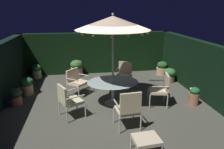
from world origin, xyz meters
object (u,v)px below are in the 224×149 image
patio_chair_east (161,88)px  potted_plant_back_right (16,96)px  patio_chair_southeast (124,73)px  patio_chair_south (76,80)px  patio_umbrella (113,23)px  potted_plant_back_center (194,96)px  patio_chair_north (68,99)px  potted_plant_back_left (169,75)px  potted_plant_left_near (37,71)px  potted_plant_right_near (77,68)px  patio_dining_table (113,85)px  patio_chair_northeast (129,108)px  ottoman_footrest (146,140)px  potted_plant_front_corner (27,86)px  potted_plant_left_far (162,68)px

patio_chair_east → potted_plant_back_right: (-4.54, 0.73, -0.30)m
patio_chair_southeast → patio_chair_south: patio_chair_southeast is taller
patio_umbrella → potted_plant_back_center: size_ratio=4.85×
patio_chair_north → patio_chair_southeast: 2.87m
potted_plant_back_left → potted_plant_left_near: (-5.54, 1.34, 0.02)m
potted_plant_back_center → potted_plant_right_near: (-3.70, 3.52, 0.08)m
patio_dining_table → potted_plant_right_near: 3.28m
patio_chair_northeast → patio_chair_south: 2.81m
patio_chair_northeast → patio_chair_east: 1.78m
potted_plant_back_right → potted_plant_back_left: bearing=12.7°
potted_plant_back_center → potted_plant_back_left: (0.11, 2.15, 0.01)m
patio_chair_south → potted_plant_right_near: (0.01, 2.09, -0.15)m
ottoman_footrest → potted_plant_left_near: potted_plant_left_near is taller
potted_plant_back_right → potted_plant_front_corner: (0.17, 0.78, 0.05)m
patio_chair_northeast → potted_plant_back_right: bearing=149.3°
potted_plant_left_far → potted_plant_back_right: (-5.80, -2.29, -0.00)m
patio_chair_northeast → potted_plant_left_far: (2.58, 4.21, -0.31)m
patio_dining_table → potted_plant_back_right: 3.10m
potted_plant_left_far → patio_chair_east: bearing=-112.5°
patio_chair_north → potted_plant_front_corner: 2.42m
patio_dining_table → ottoman_footrest: size_ratio=2.73×
patio_dining_table → potted_plant_back_right: patio_dining_table is taller
patio_chair_north → potted_plant_front_corner: (-1.53, 1.86, -0.22)m
patio_chair_southeast → ottoman_footrest: patio_chair_southeast is taller
patio_chair_northeast → ottoman_footrest: patio_chair_northeast is taller
patio_umbrella → potted_plant_front_corner: 3.82m
patio_chair_northeast → patio_chair_south: bearing=117.9°
ottoman_footrest → patio_chair_southeast: bearing=84.9°
patio_chair_north → potted_plant_back_right: patio_chair_north is taller
potted_plant_front_corner → patio_umbrella: bearing=-22.2°
patio_chair_northeast → potted_plant_left_near: patio_chair_northeast is taller
potted_plant_back_center → patio_chair_southeast: bearing=135.9°
patio_chair_north → potted_plant_left_far: (4.10, 3.37, -0.27)m
potted_plant_back_center → potted_plant_back_left: size_ratio=1.00×
patio_chair_southeast → potted_plant_back_left: bearing=9.0°
potted_plant_left_far → potted_plant_right_near: potted_plant_right_near is taller
potted_plant_back_center → potted_plant_front_corner: bearing=163.2°
patio_dining_table → ottoman_footrest: 2.53m
ottoman_footrest → potted_plant_right_near: potted_plant_right_near is taller
patio_chair_east → potted_plant_left_near: patio_chair_east is taller
patio_umbrella → patio_chair_east: patio_umbrella is taller
patio_chair_east → potted_plant_front_corner: 4.63m
patio_chair_northeast → potted_plant_left_far: 4.95m
patio_chair_east → potted_plant_right_near: 4.30m
ottoman_footrest → potted_plant_front_corner: (-3.20, 3.67, 0.01)m
patio_chair_southeast → potted_plant_left_near: size_ratio=1.58×
potted_plant_right_near → potted_plant_front_corner: (-1.73, -1.88, -0.04)m
potted_plant_right_near → patio_umbrella: bearing=-69.3°
patio_chair_northeast → potted_plant_back_left: size_ratio=1.81×
patio_dining_table → potted_plant_back_left: size_ratio=2.76×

